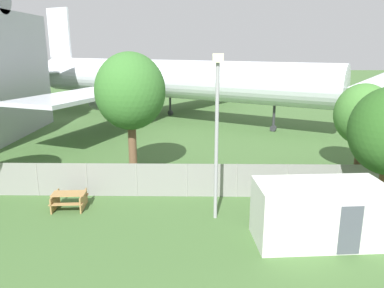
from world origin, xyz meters
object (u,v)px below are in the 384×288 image
Objects in this scene: tree_near_hangar at (130,92)px; tree_behind_benches at (363,115)px; airplane at (168,79)px; portable_cabin at (319,213)px; picnic_bench_near_cabin at (69,199)px.

tree_behind_benches is (13.44, 1.08, -1.44)m from tree_near_hangar.
airplane is 18.01m from tree_near_hangar.
airplane is 26.61m from portable_cabin.
portable_cabin is (7.82, -25.26, -3.03)m from airplane.
airplane is at bearing 82.42° from picnic_bench_near_cabin.
tree_near_hangar is 1.33× the size of tree_behind_benches.
picnic_bench_near_cabin is 0.30× the size of tree_behind_benches.
picnic_bench_near_cabin is 6.71m from tree_near_hangar.
portable_cabin is 10.01m from tree_behind_benches.
airplane reaches higher than portable_cabin.
airplane is 5.36× the size of tree_near_hangar.
tree_near_hangar is at bearing -175.41° from tree_behind_benches.
tree_near_hangar is at bearing 61.89° from picnic_bench_near_cabin.
tree_near_hangar is 13.56m from tree_behind_benches.
airplane is 23.69× the size of picnic_bench_near_cabin.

